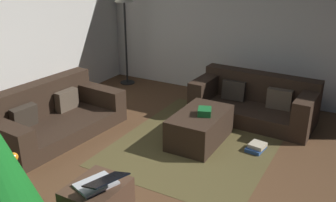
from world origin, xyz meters
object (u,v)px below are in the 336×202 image
Objects in this scene: couch_left at (51,116)px; laptop at (100,183)px; gift_box at (205,112)px; book_stack at (257,147)px; corner_lamp at (124,3)px; tv_remote at (204,111)px; couch_right at (255,102)px; ottoman at (200,127)px.

laptop reaches higher than couch_left.
gift_box is 0.82m from book_stack.
book_stack is 0.17× the size of corner_lamp.
laptop is (-2.22, -0.03, 0.16)m from tv_remote.
laptop is at bearing 85.97° from couch_right.
gift_box is at bearing 75.98° from couch_right.
gift_box is 0.67× the size of book_stack.
couch_left reaches higher than book_stack.
couch_left is 12.17× the size of tv_remote.
laptop is 4.49m from corner_lamp.
ottoman is 2.02× the size of laptop.
tv_remote is at bearing -12.13° from ottoman.
ottoman is at bearing 1.20° from laptop.
corner_lamp is at bearing 77.89° from tv_remote.
gift_box is (0.75, -2.04, 0.21)m from couch_left.
tv_remote is 2.22m from laptop.
gift_box is at bearing -0.71° from laptop.
book_stack is at bearing 111.69° from couch_right.
gift_box is at bearing 114.68° from couch_left.
couch_right is 3.73× the size of laptop.
book_stack is (-0.99, -0.35, -0.22)m from couch_right.
corner_lamp is (3.71, 2.34, 0.96)m from laptop.
couch_left is 6.40× the size of book_stack.
ottoman is 3.27× the size of book_stack.
couch_left reaches higher than ottoman.
couch_left is 1.07× the size of corner_lamp.
laptop reaches higher than tv_remote.
corner_lamp reaches higher than tv_remote.
corner_lamp is at bearing -7.07° from couch_right.
corner_lamp is (1.49, 2.32, 1.12)m from tv_remote.
corner_lamp reaches higher than laptop.
couch_left is at bearing 111.67° from ottoman.
laptop reaches higher than gift_box.
corner_lamp reaches higher than couch_left.
couch_right is 1.19m from ottoman.
couch_right is 1.01× the size of corner_lamp.
couch_left is at bearing 110.30° from gift_box.
couch_left is 2.71m from corner_lamp.
laptop is (-3.26, 0.36, 0.33)m from couch_right.
gift_box is 2.12m from laptop.
couch_left is 1.06× the size of couch_right.
tv_remote is at bearing 117.75° from couch_left.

